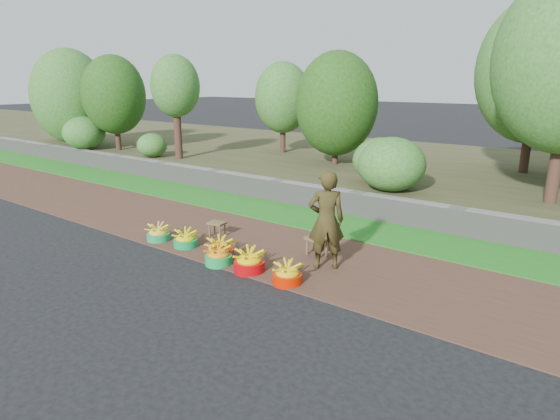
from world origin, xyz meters
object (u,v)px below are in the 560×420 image
Objects in this scene: basin_d at (219,256)px; stool_left at (217,225)px; stool_right at (317,241)px; basin_a at (158,234)px; basin_e at (249,262)px; vendor_woman at (326,220)px; basin_f at (287,274)px; basin_c at (220,250)px; basin_b at (186,240)px.

stool_left is at bearing 135.07° from basin_d.
stool_left is 2.15m from stool_right.
basin_e is at bearing -2.40° from basin_a.
basin_a is 3.42m from vendor_woman.
vendor_woman is (3.27, 0.73, 0.68)m from basin_a.
basin_a is 3.08m from stool_right.
stool_left is (-1.63, 0.94, 0.08)m from basin_e.
basin_f is 1.27× the size of stool_left.
vendor_woman reaches higher than stool_right.
basin_a is 3.12m from basin_f.
basin_e reaches higher than basin_c.
basin_d is at bearing -44.93° from stool_left.
vendor_woman is at bearing -43.47° from stool_right.
basin_e is 1.32m from stool_right.
basin_b is 2.42m from stool_right.
basin_b is at bearing -93.75° from stool_left.
basin_f is (1.53, -0.14, -0.01)m from basin_c.
basin_a is 1.59m from basin_c.
stool_right is (1.27, 1.09, 0.12)m from basin_c.
basin_b is 0.78m from stool_left.
vendor_woman is at bearing 22.82° from basin_c.
basin_a is 0.69m from basin_b.
basin_a is at bearing -178.99° from basin_c.
basin_b is (0.68, 0.07, 0.00)m from basin_a.
stool_right is at bearing 101.76° from basin_f.
basin_e reaches higher than basin_b.
basin_e is 0.76m from basin_f.
basin_e is at bearing -112.50° from stool_right.
basin_e is 0.31× the size of vendor_woman.
stool_left is 0.22× the size of vendor_woman.
stool_right is (-0.26, 1.23, 0.13)m from basin_f.
stool_left is (0.05, 0.77, 0.10)m from basin_b.
basin_c reaches higher than basin_d.
stool_right is at bearing -82.91° from vendor_woman.
basin_c is (1.59, 0.03, 0.02)m from basin_a.
basin_f is (0.76, -0.01, -0.02)m from basin_e.
basin_d reaches higher than basin_a.
basin_c reaches higher than basin_b.
vendor_woman is at bearing 14.43° from basin_b.
basin_d is 1.89m from vendor_woman.
basin_a is 0.99× the size of basin_b.
stool_right is at bearing 49.13° from basin_d.
basin_f reaches higher than basin_b.
basin_e is at bearing -30.07° from stool_left.
basin_b is at bearing -25.01° from vendor_woman.
basin_f is 1.06× the size of stool_right.
basin_e is 1.12× the size of basin_f.
basin_e reaches higher than basin_d.
stool_left is 2.60m from vendor_woman.
basin_c is 1.07× the size of basin_d.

